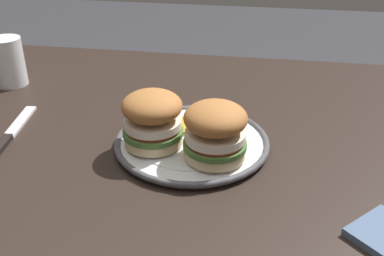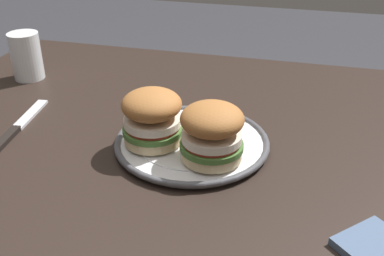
{
  "view_description": "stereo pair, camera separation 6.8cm",
  "coord_description": "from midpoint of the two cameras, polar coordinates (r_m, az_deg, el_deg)",
  "views": [
    {
      "loc": [
        -0.17,
        0.76,
        1.18
      ],
      "look_at": [
        -0.05,
        0.04,
        0.77
      ],
      "focal_mm": 42.65,
      "sensor_mm": 36.0,
      "label": 1
    },
    {
      "loc": [
        -0.24,
        0.74,
        1.18
      ],
      "look_at": [
        -0.05,
        0.04,
        0.77
      ],
      "focal_mm": 42.65,
      "sensor_mm": 36.0,
      "label": 2
    }
  ],
  "objects": [
    {
      "name": "dining_table",
      "position": [
        0.95,
        -0.39,
        -6.11
      ],
      "size": [
        1.18,
        0.93,
        0.73
      ],
      "color": "black",
      "rests_on": "ground"
    },
    {
      "name": "dinner_plate",
      "position": [
        0.85,
        2.31,
        -1.86
      ],
      "size": [
        0.29,
        0.29,
        0.02
      ],
      "color": "white",
      "rests_on": "dining_table"
    },
    {
      "name": "sandwich_half_left",
      "position": [
        0.77,
        5.06,
        -0.48
      ],
      "size": [
        0.13,
        0.13,
        0.1
      ],
      "color": "beige",
      "rests_on": "dinner_plate"
    },
    {
      "name": "sandwich_half_right",
      "position": [
        0.81,
        -2.62,
        1.43
      ],
      "size": [
        0.11,
        0.11,
        0.1
      ],
      "color": "beige",
      "rests_on": "dinner_plate"
    },
    {
      "name": "orange_peel_curled",
      "position": [
        0.92,
        4.47,
        1.67
      ],
      "size": [
        0.07,
        0.07,
        0.01
      ],
      "color": "orange",
      "rests_on": "dinner_plate"
    },
    {
      "name": "orange_peel_strip_long",
      "position": [
        0.89,
        1.8,
        0.55
      ],
      "size": [
        0.04,
        0.07,
        0.01
      ],
      "color": "orange",
      "rests_on": "dinner_plate"
    },
    {
      "name": "drinking_glass",
      "position": [
        1.19,
        -18.41,
        8.15
      ],
      "size": [
        0.07,
        0.07,
        0.12
      ],
      "color": "white",
      "rests_on": "dining_table"
    },
    {
      "name": "table_knife",
      "position": [
        0.96,
        -19.07,
        0.03
      ],
      "size": [
        0.05,
        0.22,
        0.01
      ],
      "color": "silver",
      "rests_on": "dining_table"
    }
  ]
}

